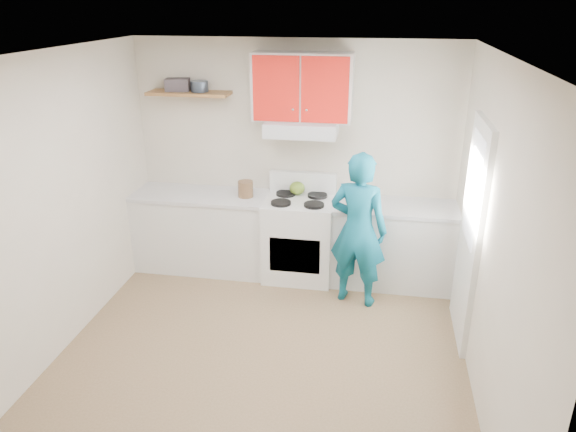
% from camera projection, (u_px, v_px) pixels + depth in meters
% --- Properties ---
extents(floor, '(3.80, 3.80, 0.00)m').
position_uv_depth(floor, '(261.00, 356.00, 4.80)').
color(floor, brown).
rests_on(floor, ground).
extents(ceiling, '(3.60, 3.80, 0.04)m').
position_uv_depth(ceiling, '(254.00, 55.00, 3.82)').
color(ceiling, white).
rests_on(ceiling, floor).
extents(back_wall, '(3.60, 0.04, 2.60)m').
position_uv_depth(back_wall, '(295.00, 158.00, 6.04)').
color(back_wall, beige).
rests_on(back_wall, floor).
extents(front_wall, '(3.60, 0.04, 2.60)m').
position_uv_depth(front_wall, '(170.00, 375.00, 2.57)').
color(front_wall, beige).
rests_on(front_wall, floor).
extents(left_wall, '(0.04, 3.80, 2.60)m').
position_uv_depth(left_wall, '(53.00, 209.00, 4.59)').
color(left_wall, beige).
rests_on(left_wall, floor).
extents(right_wall, '(0.04, 3.80, 2.60)m').
position_uv_depth(right_wall, '(492.00, 239.00, 4.02)').
color(right_wall, beige).
rests_on(right_wall, floor).
extents(door, '(0.05, 0.85, 2.05)m').
position_uv_depth(door, '(470.00, 234.00, 4.77)').
color(door, white).
rests_on(door, floor).
extents(door_glass, '(0.01, 0.55, 0.95)m').
position_uv_depth(door_glass, '(473.00, 189.00, 4.61)').
color(door_glass, white).
rests_on(door_glass, door).
extents(counter_left, '(1.52, 0.60, 0.90)m').
position_uv_depth(counter_left, '(203.00, 231.00, 6.25)').
color(counter_left, silver).
rests_on(counter_left, floor).
extents(counter_right, '(1.32, 0.60, 0.90)m').
position_uv_depth(counter_right, '(392.00, 245.00, 5.91)').
color(counter_right, silver).
rests_on(counter_right, floor).
extents(stove, '(0.76, 0.65, 0.92)m').
position_uv_depth(stove, '(299.00, 238.00, 6.04)').
color(stove, white).
rests_on(stove, floor).
extents(range_hood, '(0.76, 0.44, 0.15)m').
position_uv_depth(range_hood, '(302.00, 129.00, 5.67)').
color(range_hood, silver).
rests_on(range_hood, back_wall).
extents(upper_cabinets, '(1.02, 0.33, 0.70)m').
position_uv_depth(upper_cabinets, '(303.00, 87.00, 5.56)').
color(upper_cabinets, red).
rests_on(upper_cabinets, back_wall).
extents(shelf, '(0.90, 0.30, 0.04)m').
position_uv_depth(shelf, '(189.00, 93.00, 5.81)').
color(shelf, brown).
rests_on(shelf, back_wall).
extents(books, '(0.29, 0.23, 0.13)m').
position_uv_depth(books, '(178.00, 85.00, 5.82)').
color(books, '#423A40').
rests_on(books, shelf).
extents(tin, '(0.22, 0.22, 0.12)m').
position_uv_depth(tin, '(200.00, 86.00, 5.77)').
color(tin, '#333D4C').
rests_on(tin, shelf).
extents(kettle, '(0.22, 0.22, 0.15)m').
position_uv_depth(kettle, '(297.00, 188.00, 6.02)').
color(kettle, '#5D7821').
rests_on(kettle, stove).
extents(crock, '(0.20, 0.20, 0.20)m').
position_uv_depth(crock, '(246.00, 190.00, 5.95)').
color(crock, brown).
rests_on(crock, counter_left).
extents(cutting_board, '(0.34, 0.29, 0.02)m').
position_uv_depth(cutting_board, '(386.00, 205.00, 5.77)').
color(cutting_board, olive).
rests_on(cutting_board, counter_right).
extents(silicone_mat, '(0.28, 0.24, 0.01)m').
position_uv_depth(silicone_mat, '(426.00, 209.00, 5.69)').
color(silicone_mat, red).
rests_on(silicone_mat, counter_right).
extents(person, '(0.67, 0.52, 1.62)m').
position_uv_depth(person, '(358.00, 230.00, 5.39)').
color(person, '#0D6079').
rests_on(person, floor).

